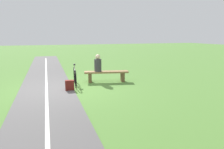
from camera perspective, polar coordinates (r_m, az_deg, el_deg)
ground_plane at (r=8.81m, az=-12.98°, el=-3.82°), size 80.00×80.00×0.00m
paved_path at (r=5.00m, az=-17.68°, el=-15.74°), size 3.04×36.04×0.02m
path_centre_line at (r=4.99m, az=-17.69°, el=-15.64°), size 0.90×31.99×0.00m
bench at (r=9.73m, az=-1.59°, el=0.07°), size 2.13×0.85×0.52m
person_seated at (r=9.62m, az=-3.99°, el=2.98°), size 0.40×0.40×0.81m
bicycle at (r=9.25m, az=-10.37°, el=-0.49°), size 0.23×1.72×0.93m
backpack at (r=8.42m, az=-11.81°, el=-3.01°), size 0.36×0.24×0.42m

